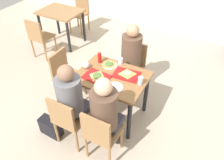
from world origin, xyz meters
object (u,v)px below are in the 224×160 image
Objects in this scene: chair_left_end at (65,72)px; plastic_cup_a at (121,61)px; person_in_brown_jacket at (106,112)px; handbag at (51,127)px; foil_bundle at (86,65)px; main_table at (112,83)px; pizza_slice_b at (127,73)px; paper_plate_center at (110,65)px; plastic_cup_b at (102,87)px; background_chair_far at (80,11)px; chair_near_left at (68,118)px; person_far_side at (130,56)px; tray_red_far at (126,75)px; background_chair_near at (39,36)px; pizza_slice_a at (97,75)px; paper_plate_near_edge at (115,87)px; pizza_slice_c at (109,64)px; chair_far_side at (133,64)px; background_table at (61,17)px; tray_red_near at (97,77)px; person_in_red at (72,98)px; condiment_bottle at (100,58)px; chair_near_right at (100,133)px.

plastic_cup_a is at bearing 20.12° from chair_left_end.
person_in_brown_jacket reaches higher than handbag.
foil_bundle is 1.03m from handbag.
pizza_slice_b is (0.18, 0.12, 0.15)m from main_table.
plastic_cup_b is (0.17, -0.51, 0.05)m from paper_plate_center.
plastic_cup_b is 3.28m from background_chair_far.
chair_left_end is (-0.63, 0.75, 0.00)m from chair_near_left.
person_far_side reaches higher than handbag.
chair_left_end is 8.68× the size of plastic_cup_b.
person_in_brown_jacket is at bearing -84.16° from tray_red_far.
main_table is 1.13× the size of background_chair_near.
pizza_slice_a is at bearing -145.04° from main_table.
background_chair_near is at bearing 156.18° from foil_bundle.
pizza_slice_b is 2.51× the size of foil_bundle.
main_table is 9.80× the size of foil_bundle.
paper_plate_near_edge is 0.51m from pizza_slice_c.
chair_far_side is at bearing 98.79° from paper_plate_near_edge.
tray_red_far is 0.40× the size of background_table.
paper_plate_center reaches higher than main_table.
pizza_slice_a is (-0.17, -0.73, 0.04)m from person_far_side.
tray_red_near is (0.07, 0.62, 0.27)m from chair_near_left.
tray_red_far reaches higher than paper_plate_center.
plastic_cup_a is (-0.17, 0.51, 0.05)m from paper_plate_near_edge.
plastic_cup_a reaches higher than pizza_slice_c.
chair_left_end is at bearing -174.00° from tray_red_far.
background_chair_near reaches higher than tray_red_near.
plastic_cup_b is at bearing -109.43° from pizza_slice_b.
pizza_slice_c is 0.55m from plastic_cup_b.
background_chair_near and background_chair_far have the same top height.
chair_near_left reaches higher than tray_red_far.
person_in_brown_jacket is at bearing -76.48° from paper_plate_near_edge.
pizza_slice_b is at bearing 59.98° from person_in_red.
background_chair_near is at bearing -179.08° from chair_far_side.
background_table is at bearing 131.71° from person_in_red.
background_chair_far is at bearing 122.03° from chair_near_left.
foil_bundle is at bearing -140.83° from paper_plate_center.
foil_bundle is (-0.17, 0.59, 0.07)m from person_in_red.
background_table is at bearing 140.42° from tray_red_near.
person_in_brown_jacket is 5.81× the size of paper_plate_near_edge.
chair_near_left reaches higher than paper_plate_near_edge.
paper_plate_center is at bearing -32.85° from background_table.
chair_near_left is at bearing -50.02° from chair_left_end.
background_chair_near is at bearing 165.06° from pizza_slice_c.
person_in_red is at bearing -44.10° from chair_left_end.
background_chair_near is at bearing 168.85° from plastic_cup_a.
pizza_slice_c is at bearing 88.39° from tray_red_near.
condiment_bottle is 1.87m from background_chair_near.
condiment_bottle is at bearing 147.71° from main_table.
chair_near_right and background_chair_far have the same top height.
tray_red_far is at bearing 32.62° from main_table.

